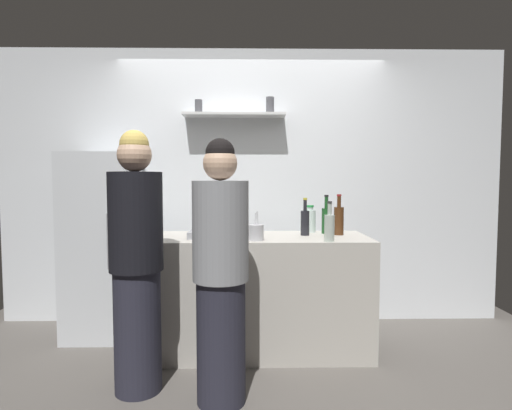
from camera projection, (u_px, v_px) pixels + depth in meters
name	position (u px, v px, depth m)	size (l,w,h in m)	color
ground_plane	(253.00, 379.00, 2.83)	(5.28, 5.28, 0.00)	#59544F
back_wall_assembly	(251.00, 186.00, 3.99)	(4.80, 0.32, 2.60)	white
refrigerator	(103.00, 245.00, 3.61)	(0.57, 0.61, 1.60)	silver
counter	(256.00, 293.00, 3.31)	(1.78, 0.68, 0.92)	#B7B2A8
baking_pan	(211.00, 234.00, 3.21)	(0.34, 0.24, 0.05)	gray
utensil_holder	(256.00, 232.00, 3.06)	(0.11, 0.11, 0.22)	#B2B2B7
wine_bottle_amber_glass	(339.00, 220.00, 3.36)	(0.08, 0.08, 0.33)	#472814
wine_bottle_green_glass	(326.00, 219.00, 3.45)	(0.07, 0.07, 0.32)	#19471E
wine_bottle_pale_glass	(329.00, 227.00, 3.00)	(0.07, 0.07, 0.30)	#B2BFB2
wine_bottle_dark_glass	(305.00, 222.00, 3.33)	(0.07, 0.07, 0.30)	black
water_bottle_plastic	(310.00, 220.00, 3.53)	(0.10, 0.10, 0.23)	silver
person_blonde	(136.00, 264.00, 2.63)	(0.34, 0.34, 1.68)	#262633
person_grey_hoodie	(221.00, 274.00, 2.50)	(0.34, 0.34, 1.62)	#262633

